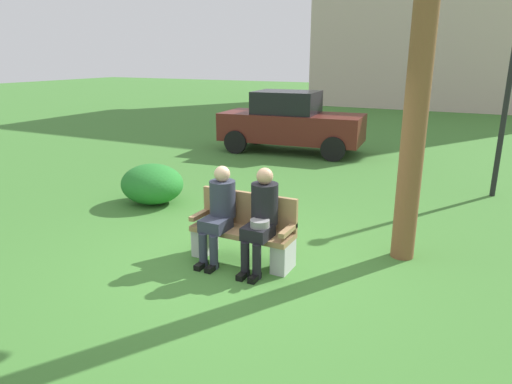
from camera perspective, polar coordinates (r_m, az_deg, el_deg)
name	(u,v)px	position (r m, az deg, el deg)	size (l,w,h in m)	color
ground_plane	(236,265)	(6.05, -2.49, -9.04)	(80.00, 80.00, 0.00)	#3E7830
park_bench	(244,232)	(6.04, -1.50, -4.98)	(1.37, 0.44, 0.90)	#99754C
seated_man_left	(219,209)	(5.97, -4.60, -2.11)	(0.34, 0.72, 1.26)	#2D3342
seated_man_right	(261,215)	(5.69, 0.68, -2.85)	(0.34, 0.72, 1.30)	black
shrub_near_bench	(152,184)	(8.59, -12.77, 0.99)	(1.16, 1.06, 0.73)	#26792B
parked_car_near	(290,122)	(12.92, 4.30, 8.66)	(4.03, 2.00, 1.68)	#591E19
street_lamp	(510,75)	(9.69, 29.09, 12.55)	(0.24, 0.24, 3.72)	black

